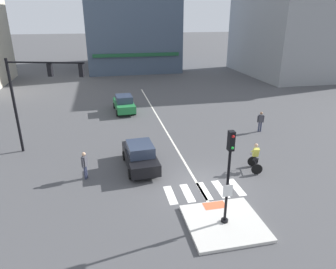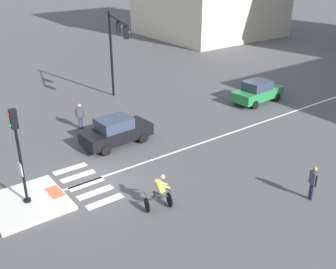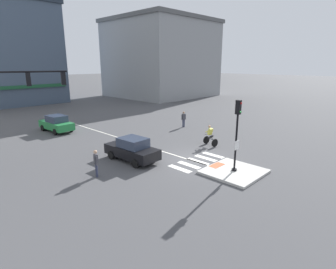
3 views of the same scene
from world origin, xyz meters
The scene contains 18 objects.
ground_plane centered at (0.00, 0.00, 0.00)m, with size 300.00×300.00×0.00m, color #474749.
traffic_island centered at (0.00, -3.32, 0.07)m, with size 3.41×3.25×0.15m, color beige.
tactile_pad_front centered at (0.00, -2.04, 0.15)m, with size 1.10×0.60×0.01m, color #DB5B38.
signal_pole centered at (0.00, -3.32, 2.79)m, with size 0.44×0.38×4.38m.
crosswalk_stripe_a centered at (-1.87, -0.45, 0.00)m, with size 0.44×1.80×0.01m, color silver.
crosswalk_stripe_b centered at (-0.93, -0.45, 0.00)m, with size 0.44×1.80×0.01m, color silver.
crosswalk_stripe_c centered at (0.00, -0.45, 0.00)m, with size 0.44×1.80×0.01m, color silver.
crosswalk_stripe_d centered at (0.93, -0.45, 0.00)m, with size 0.44×1.80×0.01m, color silver.
crosswalk_stripe_e centered at (1.87, -0.45, 0.00)m, with size 0.44×1.80×0.01m, color silver.
lane_centre_line centered at (-0.14, 10.00, 0.00)m, with size 0.14×28.00×0.01m, color silver.
traffic_light_mast centered at (-9.15, 6.70, 4.43)m, with size 4.91×1.62×6.35m.
building_corner_right centered at (0.53, 43.17, 8.28)m, with size 15.09×19.22×16.53m.
building_far_block centered at (26.36, 29.97, 7.57)m, with size 18.50×18.01×15.10m.
car_green_westbound_distant centered at (-3.02, 14.93, 0.81)m, with size 2.02×4.19×1.64m.
car_black_westbound_near centered at (-3.00, 2.98, 0.81)m, with size 2.01×4.18×1.64m.
cyclist centered at (3.78, 1.22, 0.87)m, with size 0.90×1.22×1.68m.
pedestrian_at_curb_left centered at (-6.26, 2.29, 0.98)m, with size 0.34×0.52×1.67m.
pedestrian_waiting_far_side centered at (7.27, 7.15, 0.98)m, with size 0.53×0.31×1.67m.
Camera 3 is at (-14.07, -11.24, 6.59)m, focal length 28.84 mm.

